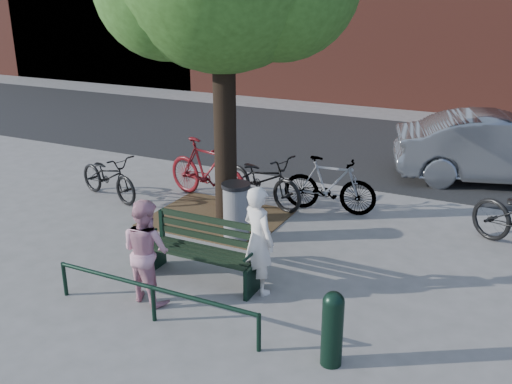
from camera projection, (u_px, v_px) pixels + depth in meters
The scene contains 14 objects.
ground at pixel (203, 280), 8.40m from camera, with size 90.00×90.00×0.00m, color gray.
dirt_pit at pixel (217, 218), 10.67m from camera, with size 2.40×2.00×0.02m, color brown.
road at pixel (363, 146), 15.60m from camera, with size 40.00×7.00×0.01m, color black.
park_bench at pixel (204, 249), 8.31m from camera, with size 1.74×0.54×0.97m.
guard_railing at pixel (153, 293), 7.25m from camera, with size 3.06×0.06×0.51m.
person_left at pixel (258, 240), 7.87m from camera, with size 0.57×0.37×1.56m, color silver.
person_right at pixel (146, 251), 7.66m from camera, with size 0.71×0.55×1.46m, color #C7899B.
bollard at pixel (332, 326), 6.38m from camera, with size 0.25×0.25×0.92m.
litter_bin at pixel (236, 211), 9.64m from camera, with size 0.49×0.49×1.00m.
bicycle_a at pixel (108, 176), 11.56m from camera, with size 0.62×1.79×0.94m, color black.
bicycle_b at pixel (207, 170), 11.45m from camera, with size 0.58×2.07×1.24m, color #590C10.
bicycle_c at pixel (262, 179), 11.22m from camera, with size 0.70×1.99×1.05m, color black.
bicycle_d at pixel (330, 185), 10.83m from camera, with size 0.51×1.80×1.08m, color gray.
parked_car at pixel (503, 149), 12.43m from camera, with size 1.60×4.60×1.51m, color slate.
Camera 1 is at (3.99, -6.37, 4.05)m, focal length 40.00 mm.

